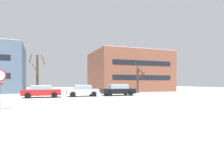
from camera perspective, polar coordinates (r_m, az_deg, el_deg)
ground_plane at (r=15.75m, az=-19.36°, el=-6.07°), size 120.00×120.00×0.00m
road_surface at (r=18.98m, az=-19.61°, el=-4.95°), size 80.00×8.50×0.00m
parked_car_red at (r=24.31m, az=-20.02°, el=-2.01°), size 4.45×2.27×1.45m
parked_car_silver at (r=24.93m, az=-8.71°, el=-1.92°), size 4.06×2.15×1.46m
parked_car_black at (r=26.31m, az=1.79°, el=-1.73°), size 4.60×2.25×1.52m
tree_far_mid at (r=26.95m, az=-21.22°, el=2.80°), size 1.95×1.92×5.60m
tree_far_left at (r=32.41m, az=7.75°, el=1.40°), size 1.95×2.42×5.00m
building_far_right at (r=41.04m, az=4.95°, el=3.62°), size 14.95×11.99×8.08m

